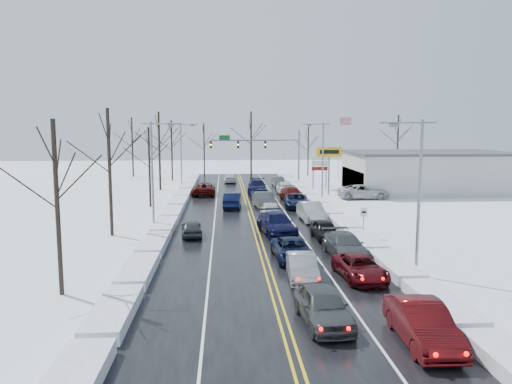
{
  "coord_description": "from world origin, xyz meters",
  "views": [
    {
      "loc": [
        -2.57,
        -45.42,
        8.66
      ],
      "look_at": [
        0.37,
        0.56,
        2.5
      ],
      "focal_mm": 35.0,
      "sensor_mm": 36.0,
      "label": 1
    }
  ],
  "objects": [
    {
      "name": "queued_car_8",
      "position": [
        1.63,
        22.73,
        0.0
      ],
      "size": [
        1.66,
        4.07,
        1.38
      ],
      "primitive_type": "imported",
      "rotation": [
        0.0,
        0.0,
        0.01
      ],
      "color": "#0B0D33",
      "rests_on": "ground"
    },
    {
      "name": "queued_car_11",
      "position": [
        5.39,
        -13.57,
        0.0
      ],
      "size": [
        2.49,
        5.43,
        1.54
      ],
      "primitive_type": "imported",
      "rotation": [
        0.0,
        0.0,
        0.06
      ],
      "color": "#3F4244",
      "rests_on": "ground"
    },
    {
      "name": "queued_car_1",
      "position": [
        1.77,
        -18.34,
        0.0
      ],
      "size": [
        1.77,
        4.52,
        1.47
      ],
      "primitive_type": "imported",
      "rotation": [
        0.0,
        0.0,
        -0.05
      ],
      "color": "gray",
      "rests_on": "ground"
    },
    {
      "name": "oncoming_car_1",
      "position": [
        -5.11,
        16.94,
        0.0
      ],
      "size": [
        2.74,
        5.84,
        1.62
      ],
      "primitive_type": "imported",
      "rotation": [
        0.0,
        0.0,
        3.13
      ],
      "color": "#4F0F0A",
      "rests_on": "ground"
    },
    {
      "name": "tree_far_b",
      "position": [
        -6.0,
        41.0,
        6.29
      ],
      "size": [
        3.6,
        3.6,
        9.0
      ],
      "color": "#2D231C",
      "rests_on": "ground"
    },
    {
      "name": "tree_far_d",
      "position": [
        12.0,
        40.5,
        5.94
      ],
      "size": [
        3.4,
        3.4,
        8.5
      ],
      "color": "#2D231C",
      "rests_on": "ground"
    },
    {
      "name": "oncoming_car_3",
      "position": [
        -5.16,
        -6.7,
        0.0
      ],
      "size": [
        1.91,
        4.01,
        1.32
      ],
      "primitive_type": "imported",
      "rotation": [
        0.0,
        0.0,
        3.23
      ],
      "color": "#383A3C",
      "rests_on": "ground"
    },
    {
      "name": "tree_far_e",
      "position": [
        28.0,
        41.0,
        7.33
      ],
      "size": [
        4.2,
        4.2,
        10.5
      ],
      "color": "#2D231C",
      "rests_on": "ground"
    },
    {
      "name": "queued_car_6",
      "position": [
        1.73,
        11.14,
        0.0
      ],
      "size": [
        2.53,
        5.06,
        1.37
      ],
      "primitive_type": "imported",
      "rotation": [
        0.0,
        0.0,
        0.05
      ],
      "color": "black",
      "rests_on": "ground"
    },
    {
      "name": "parked_car_1",
      "position": [
        16.84,
        17.37,
        0.0
      ],
      "size": [
        1.99,
        4.61,
        1.32
      ],
      "primitive_type": "imported",
      "rotation": [
        0.0,
        0.0,
        -0.03
      ],
      "color": "white",
      "rests_on": "ground"
    },
    {
      "name": "queued_car_12",
      "position": [
        5.1,
        -8.42,
        0.0
      ],
      "size": [
        1.92,
        4.35,
        1.46
      ],
      "primitive_type": "imported",
      "rotation": [
        0.0,
        0.0,
        0.05
      ],
      "color": "black",
      "rests_on": "ground"
    },
    {
      "name": "parked_car_2",
      "position": [
        15.16,
        23.49,
        0.0
      ],
      "size": [
        1.87,
        4.2,
        1.41
      ],
      "primitive_type": "imported",
      "rotation": [
        0.0,
        0.0,
        3.09
      ],
      "color": "silver",
      "rests_on": "ground"
    },
    {
      "name": "parked_car_0",
      "position": [
        13.95,
        12.34,
        0.0
      ],
      "size": [
        6.09,
        2.82,
        1.69
      ],
      "primitive_type": "imported",
      "rotation": [
        0.0,
        0.0,
        1.57
      ],
      "color": "#BBBBBD",
      "rests_on": "ground"
    },
    {
      "name": "tree_left_d",
      "position": [
        -11.2,
        22.0,
        7.33
      ],
      "size": [
        4.2,
        4.2,
        10.5
      ],
      "color": "#2D231C",
      "rests_on": "ground"
    },
    {
      "name": "tree_left_e",
      "position": [
        -10.8,
        34.0,
        6.64
      ],
      "size": [
        3.8,
        3.8,
        9.5
      ],
      "color": "#2D231C",
      "rests_on": "ground"
    },
    {
      "name": "queued_car_14",
      "position": [
        5.07,
        6.49,
        0.0
      ],
      "size": [
        2.89,
        5.52,
        1.48
      ],
      "primitive_type": "imported",
      "rotation": [
        0.0,
        0.0,
        -0.08
      ],
      "color": "black",
      "rests_on": "ground"
    },
    {
      "name": "queued_car_7",
      "position": [
        1.66,
        18.56,
        0.0
      ],
      "size": [
        2.8,
        5.91,
        1.66
      ],
      "primitive_type": "imported",
      "rotation": [
        0.0,
        0.0,
        -0.08
      ],
      "color": "black",
      "rests_on": "ground"
    },
    {
      "name": "queued_car_13",
      "position": [
        5.33,
        -1.09,
        0.0
      ],
      "size": [
        2.09,
        5.31,
        1.72
      ],
      "primitive_type": "imported",
      "rotation": [
        0.0,
        0.0,
        0.05
      ],
      "color": "#A4A7AC",
      "rests_on": "ground"
    },
    {
      "name": "queued_car_9",
      "position": [
        5.27,
        -26.9,
        0.0
      ],
      "size": [
        1.88,
        5.09,
        1.66
      ],
      "primitive_type": "imported",
      "rotation": [
        0.0,
        0.0,
        -0.02
      ],
      "color": "#4C0A0C",
      "rests_on": "ground"
    },
    {
      "name": "oncoming_car_2",
      "position": [
        -1.69,
        30.2,
        0.0
      ],
      "size": [
        1.92,
        4.63,
        1.34
      ],
      "primitive_type": "imported",
      "rotation": [
        0.0,
        0.0,
        3.15
      ],
      "color": "silver",
      "rests_on": "ground"
    },
    {
      "name": "traffic_signal_mast",
      "position": [
        3.45,
        27.99,
        5.48
      ],
      "size": [
        13.28,
        0.39,
        8.0
      ],
      "color": "slate",
      "rests_on": "ground"
    },
    {
      "name": "queued_car_17",
      "position": [
        5.07,
        24.74,
        0.0
      ],
      "size": [
        1.73,
        4.3,
        1.39
      ],
      "primitive_type": "imported",
      "rotation": [
        0.0,
        0.0,
        0.06
      ],
      "color": "#45474A",
      "rests_on": "ground"
    },
    {
      "name": "streetlight_ne",
      "position": [
        8.3,
        10.0,
        5.31
      ],
      "size": [
        3.2,
        0.25,
        9.0
      ],
      "color": "slate",
      "rests_on": "ground"
    },
    {
      "name": "tree_left_c",
      "position": [
        -10.5,
        8.0,
        5.94
      ],
      "size": [
        3.4,
        3.4,
        8.5
      ],
      "color": "#2D231C",
      "rests_on": "ground"
    },
    {
      "name": "queued_car_10",
      "position": [
        5.09,
        -18.41,
        0.0
      ],
      "size": [
        2.57,
        4.94,
        1.33
      ],
      "primitive_type": "imported",
      "rotation": [
        0.0,
        0.0,
        0.08
      ],
      "color": "#49090E",
      "rests_on": "ground"
    },
    {
      "name": "queued_car_16",
      "position": [
        5.08,
        16.28,
        0.0
      ],
      "size": [
        2.13,
        4.99,
        1.68
      ],
      "primitive_type": "imported",
      "rotation": [
        0.0,
        0.0,
        0.03
      ],
      "color": "silver",
      "rests_on": "ground"
    },
    {
      "name": "oncoming_car_0",
      "position": [
        -1.73,
        6.73,
        0.0
      ],
      "size": [
        2.1,
        5.07,
        1.63
      ],
      "primitive_type": "imported",
      "rotation": [
        0.0,
        0.0,
        3.07
      ],
      "color": "black",
      "rests_on": "ground"
    },
    {
      "name": "queued_car_15",
      "position": [
        5.23,
        11.17,
        0.0
      ],
      "size": [
        2.73,
        5.56,
        1.56
      ],
      "primitive_type": "imported",
      "rotation": [
        0.0,
        0.0,
        0.11
      ],
      "color": "#4C100A",
      "rests_on": "ground"
    },
    {
      "name": "snow_bank_left",
      "position": [
        -7.6,
        2.0,
        0.0
      ],
      "size": [
        1.74,
        72.0,
        0.63
      ],
      "primitive_type": "cube",
      "color": "white",
      "rests_on": "ground"
    },
    {
      "name": "used_vehicles_sign",
      "position": [
        10.5,
        22.0,
        3.32
      ],
      "size": [
        2.2,
        0.22,
        4.65
      ],
      "color": "slate",
      "rests_on": "ground"
    },
    {
      "name": "queued_car_4",
      "position": [
        1.64,
        -0.66,
        0.0
      ],
      "size": [
        2.11,
        4.88,
        1.64
      ],
      "primitive_type": "imported",
      "rotation": [
        0.0,
        0.0,
        -0.04
      ],
      "color": "silver",
      "rests_on": "ground"
    },
    {
      "name": "tree_left_b",
      "position": [
        -11.5,
        -6.0,
        6.99
      ],
      "size": [
        4.0,
        4.0,
        10.0
      ],
      "color": "#2D231C",
      "rests_on": "ground"
    },
    {
      "name": "queued_car_3",
      "position": [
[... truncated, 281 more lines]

